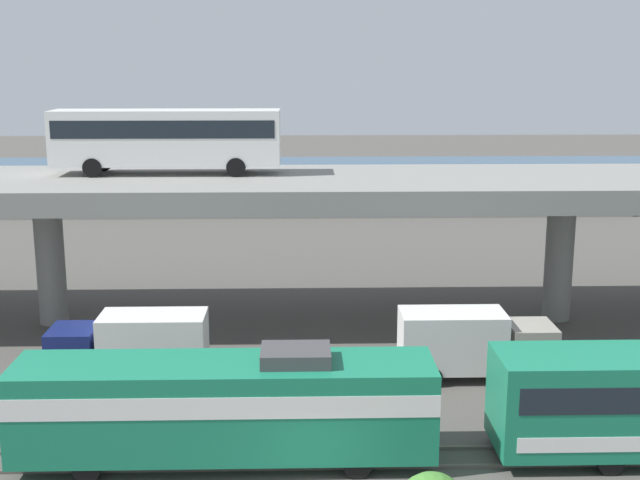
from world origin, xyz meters
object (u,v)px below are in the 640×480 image
(transit_bus_on_overpass, at_px, (166,135))
(service_truck_west, at_px, (134,345))
(train_locomotive, at_px, (204,403))
(parked_car_1, at_px, (421,184))
(parked_car_3, at_px, (243,179))
(service_truck_east, at_px, (472,342))
(parked_car_4, at_px, (497,184))
(parked_car_0, at_px, (50,184))
(parked_car_2, at_px, (297,184))

(transit_bus_on_overpass, height_order, service_truck_west, transit_bus_on_overpass)
(train_locomotive, height_order, parked_car_1, train_locomotive)
(transit_bus_on_overpass, bearing_deg, parked_car_1, -119.67)
(parked_car_1, height_order, parked_car_3, same)
(transit_bus_on_overpass, distance_m, service_truck_east, 19.38)
(train_locomotive, bearing_deg, parked_car_4, -113.90)
(service_truck_east, relative_size, parked_car_0, 1.55)
(parked_car_3, bearing_deg, parked_car_4, 171.19)
(service_truck_east, bearing_deg, parked_car_2, 100.44)
(service_truck_west, relative_size, parked_car_3, 1.58)
(service_truck_east, bearing_deg, transit_bus_on_overpass, 146.59)
(train_locomotive, distance_m, parked_car_4, 53.97)
(transit_bus_on_overpass, relative_size, parked_car_0, 2.73)
(transit_bus_on_overpass, relative_size, parked_car_4, 2.96)
(parked_car_0, xyz_separation_m, parked_car_4, (41.83, -1.27, -0.00))
(train_locomotive, distance_m, parked_car_3, 53.08)
(parked_car_1, bearing_deg, service_truck_west, 65.98)
(parked_car_0, xyz_separation_m, parked_car_3, (17.93, 2.44, -0.00))
(transit_bus_on_overpass, height_order, parked_car_1, transit_bus_on_overpass)
(parked_car_4, bearing_deg, transit_bus_on_overpass, 51.47)
(train_locomotive, relative_size, parked_car_1, 3.72)
(train_locomotive, height_order, service_truck_west, train_locomotive)
(service_truck_east, xyz_separation_m, parked_car_3, (-13.01, 45.41, 0.75))
(service_truck_west, distance_m, parked_car_2, 42.91)
(parked_car_3, bearing_deg, train_locomotive, 92.20)
(parked_car_0, distance_m, parked_car_4, 41.85)
(service_truck_east, xyz_separation_m, parked_car_1, (3.86, 42.11, 0.75))
(service_truck_west, xyz_separation_m, parked_car_4, (25.79, 41.71, 0.75))
(transit_bus_on_overpass, xyz_separation_m, parked_car_1, (18.50, 32.46, -7.53))
(parked_car_0, relative_size, parked_car_3, 1.02)
(parked_car_2, bearing_deg, parked_car_4, -1.84)
(parked_car_3, xyz_separation_m, parked_car_4, (23.90, -3.70, -0.00))
(parked_car_0, bearing_deg, train_locomotive, -68.47)
(transit_bus_on_overpass, bearing_deg, parked_car_4, -128.53)
(parked_car_1, bearing_deg, parked_car_2, -0.99)
(transit_bus_on_overpass, height_order, service_truck_east, transit_bus_on_overpass)
(train_locomotive, bearing_deg, parked_car_1, -106.61)
(service_truck_west, xyz_separation_m, service_truck_east, (14.90, 0.00, 0.00))
(service_truck_west, xyz_separation_m, parked_car_2, (7.10, 42.31, 0.75))
(train_locomotive, xyz_separation_m, parked_car_2, (3.17, 49.94, 0.19))
(service_truck_west, bearing_deg, transit_bus_on_overpass, -91.58)
(service_truck_west, distance_m, parked_car_3, 45.46)
(parked_car_4, bearing_deg, service_truck_west, 58.27)
(service_truck_west, height_order, parked_car_2, parked_car_2)
(parked_car_1, xyz_separation_m, parked_car_2, (-11.66, 0.20, -0.00))
(parked_car_4, bearing_deg, parked_car_2, -1.84)
(service_truck_west, relative_size, parked_car_4, 1.68)
(parked_car_2, distance_m, parked_car_3, 6.07)
(transit_bus_on_overpass, relative_size, parked_car_2, 2.80)
(train_locomotive, xyz_separation_m, parked_car_4, (21.86, 49.34, 0.19))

